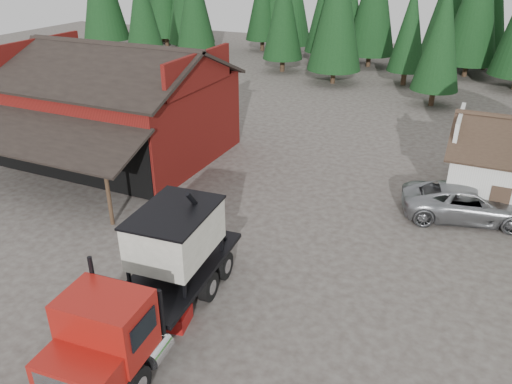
% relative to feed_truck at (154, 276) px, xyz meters
% --- Properties ---
extents(ground, '(120.00, 120.00, 0.00)m').
position_rel_feed_truck_xyz_m(ground, '(-0.64, 2.97, -2.05)').
color(ground, '#433B35').
rests_on(ground, ground).
extents(red_barn, '(12.80, 13.63, 7.18)m').
position_rel_feed_truck_xyz_m(red_barn, '(-11.64, 12.87, 0.64)').
color(red_barn, maroon).
rests_on(red_barn, ground).
extents(conifer_backdrop, '(76.00, 16.00, 16.00)m').
position_rel_feed_truck_xyz_m(conifer_backdrop, '(-0.64, 44.97, -2.05)').
color(conifer_backdrop, black).
rests_on(conifer_backdrop, ground).
extents(near_pine_a, '(4.40, 4.40, 11.40)m').
position_rel_feed_truck_xyz_m(near_pine_a, '(-22.64, 30.97, 4.34)').
color(near_pine_a, '#382619').
rests_on(near_pine_a, ground).
extents(near_pine_b, '(3.96, 3.96, 10.40)m').
position_rel_feed_truck_xyz_m(near_pine_b, '(5.36, 32.97, 3.84)').
color(near_pine_b, '#382619').
rests_on(near_pine_b, ground).
extents(near_pine_d, '(5.28, 5.28, 13.40)m').
position_rel_feed_truck_xyz_m(near_pine_d, '(-4.64, 36.97, 5.35)').
color(near_pine_d, '#382619').
rests_on(near_pine_d, ground).
extents(feed_truck, '(3.46, 9.88, 4.38)m').
position_rel_feed_truck_xyz_m(feed_truck, '(0.00, 0.00, 0.00)').
color(feed_truck, black).
rests_on(feed_truck, ground).
extents(silver_car, '(6.85, 4.39, 1.76)m').
position_rel_feed_truck_xyz_m(silver_car, '(9.50, 12.97, -1.17)').
color(silver_car, '#94969B').
rests_on(silver_car, ground).
extents(equip_box, '(0.90, 1.22, 0.60)m').
position_rel_feed_truck_xyz_m(equip_box, '(0.70, 0.23, -1.75)').
color(equip_box, maroon).
rests_on(equip_box, ground).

